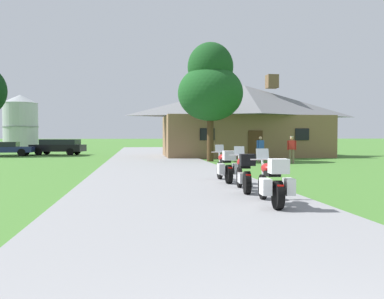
# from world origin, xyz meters

# --- Properties ---
(ground_plane) EXTENTS (500.00, 500.00, 0.00)m
(ground_plane) POSITION_xyz_m (0.00, 20.00, 0.00)
(ground_plane) COLOR #42752D
(asphalt_driveway) EXTENTS (6.40, 80.00, 0.06)m
(asphalt_driveway) POSITION_xyz_m (0.00, 18.00, 0.03)
(asphalt_driveway) COLOR gray
(asphalt_driveway) RESTS_ON ground
(motorcycle_red_nearest_to_camera) EXTENTS (0.82, 2.08, 1.30)m
(motorcycle_red_nearest_to_camera) POSITION_xyz_m (1.87, 7.52, 0.61)
(motorcycle_red_nearest_to_camera) COLOR black
(motorcycle_red_nearest_to_camera) RESTS_ON asphalt_driveway
(motorcycle_red_second_in_row) EXTENTS (0.70, 2.08, 1.30)m
(motorcycle_red_second_in_row) POSITION_xyz_m (1.86, 9.98, 0.62)
(motorcycle_red_second_in_row) COLOR black
(motorcycle_red_second_in_row) RESTS_ON asphalt_driveway
(motorcycle_red_farthest_in_row) EXTENTS (0.72, 2.08, 1.30)m
(motorcycle_red_farthest_in_row) POSITION_xyz_m (1.85, 12.38, 0.61)
(motorcycle_red_farthest_in_row) COLOR black
(motorcycle_red_farthest_in_row) RESTS_ON asphalt_driveway
(stone_lodge) EXTENTS (13.84, 6.67, 6.76)m
(stone_lodge) POSITION_xyz_m (7.51, 30.74, 3.02)
(stone_lodge) COLOR brown
(stone_lodge) RESTS_ON ground
(bystander_blue_shirt_near_lodge) EXTENTS (0.53, 0.31, 1.67)m
(bystander_blue_shirt_near_lodge) POSITION_xyz_m (6.60, 23.47, 0.93)
(bystander_blue_shirt_near_lodge) COLOR #75664C
(bystander_blue_shirt_near_lodge) RESTS_ON ground
(bystander_red_shirt_beside_signpost) EXTENTS (0.51, 0.34, 1.69)m
(bystander_red_shirt_beside_signpost) POSITION_xyz_m (8.17, 22.11, 0.95)
(bystander_red_shirt_beside_signpost) COLOR #75664C
(bystander_red_shirt_beside_signpost) RESTS_ON ground
(tree_by_lodge_front) EXTENTS (4.33, 4.33, 7.88)m
(tree_by_lodge_front) POSITION_xyz_m (3.59, 24.87, 5.03)
(tree_by_lodge_front) COLOR #422D19
(tree_by_lodge_front) RESTS_ON ground
(metal_silo_distant) EXTENTS (4.08, 4.08, 6.62)m
(metal_silo_distant) POSITION_xyz_m (-15.08, 48.83, 3.32)
(metal_silo_distant) COLOR #B2B7BC
(metal_silo_distant) RESTS_ON ground
(parked_black_suv_far_left) EXTENTS (4.88, 2.73, 1.40)m
(parked_black_suv_far_left) POSITION_xyz_m (-8.22, 35.72, 0.78)
(parked_black_suv_far_left) COLOR black
(parked_black_suv_far_left) RESTS_ON ground
(parked_navy_sedan_far_left) EXTENTS (4.31, 2.13, 1.20)m
(parked_navy_sedan_far_left) POSITION_xyz_m (-12.17, 34.20, 0.64)
(parked_navy_sedan_far_left) COLOR navy
(parked_navy_sedan_far_left) RESTS_ON ground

